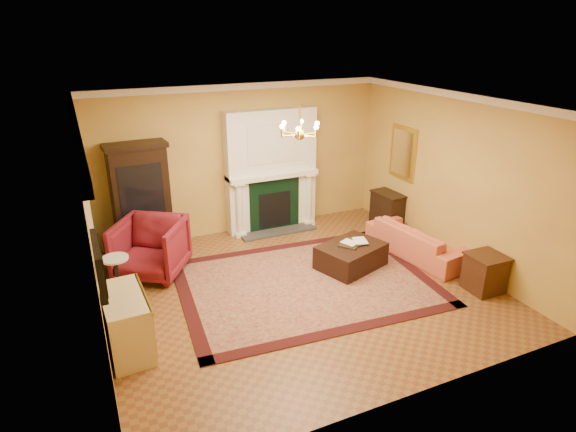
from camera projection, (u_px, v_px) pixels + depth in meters
floor at (298, 289)px, 7.90m from camera, size 6.00×5.50×0.02m
ceiling at (300, 102)px, 6.78m from camera, size 6.00×5.50×0.02m
wall_back at (240, 160)px, 9.68m from camera, size 6.00×0.02×3.00m
wall_front at (413, 286)px, 5.00m from camera, size 6.00×0.02×3.00m
wall_left at (88, 236)px, 6.19m from camera, size 0.02×5.50×3.00m
wall_right at (453, 179)px, 8.49m from camera, size 0.02×5.50×3.00m
fireplace at (271, 173)px, 9.86m from camera, size 1.90×0.70×2.50m
crown_molding at (274, 99)px, 7.62m from camera, size 6.00×5.50×0.12m
doorway at (90, 222)px, 7.82m from camera, size 0.08×1.05×2.10m
tv_panel at (99, 265)px, 5.76m from camera, size 0.09×0.95×0.58m
gilt_mirror at (403, 153)px, 9.60m from camera, size 0.06×0.76×1.05m
chandelier at (300, 131)px, 6.93m from camera, size 0.63×0.55×0.53m
oriental_rug at (306, 283)px, 8.05m from camera, size 4.33×3.38×0.02m
china_cabinet at (141, 201)px, 8.86m from camera, size 1.03×0.53×2.00m
wingback_armchair at (150, 245)px, 8.16m from camera, size 1.43×1.41×1.09m
pedestal_table at (117, 275)px, 7.43m from camera, size 0.41×0.41×0.73m
commode at (126, 323)px, 6.28m from camera, size 0.56×1.10×0.81m
coral_sofa at (418, 236)px, 8.90m from camera, size 0.87×2.09×0.79m
end_table at (485, 274)px, 7.74m from camera, size 0.53×0.53×0.60m
console_table at (387, 211)px, 10.10m from camera, size 0.45×0.71×0.76m
leather_ottoman at (351, 256)px, 8.51m from camera, size 1.32×1.13×0.42m
ottoman_tray at (350, 244)px, 8.46m from camera, size 0.53×0.51×0.03m
book_a at (347, 238)px, 8.31m from camera, size 0.20×0.10×0.27m
book_b at (354, 234)px, 8.44m from camera, size 0.22×0.08×0.31m
topiary_left at (236, 166)px, 9.44m from camera, size 0.15×0.15×0.39m
topiary_right at (302, 157)px, 9.98m from camera, size 0.17×0.17×0.46m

